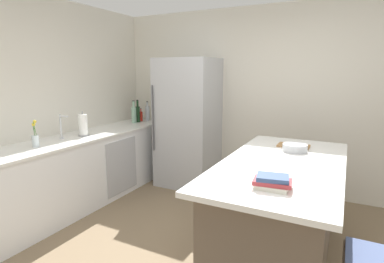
{
  "coord_description": "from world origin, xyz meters",
  "views": [
    {
      "loc": [
        0.92,
        -2.11,
        1.7
      ],
      "look_at": [
        -0.71,
        1.04,
        1.0
      ],
      "focal_mm": 28.45,
      "sensor_mm": 36.0,
      "label": 1
    }
  ],
  "objects_px": {
    "hot_sauce_bottle": "(141,116)",
    "mixing_bowl": "(295,148)",
    "flower_vase": "(35,138)",
    "kitchen_island": "(280,212)",
    "sink_faucet": "(62,126)",
    "soda_bottle": "(148,113)",
    "cutting_board": "(294,146)",
    "wine_bottle": "(138,113)",
    "paper_towel_roll": "(83,125)",
    "refrigerator": "(188,123)",
    "cookbook_stack": "(272,182)",
    "gin_bottle": "(134,114)"
  },
  "relations": [
    {
      "from": "refrigerator",
      "to": "paper_towel_roll",
      "type": "bearing_deg",
      "value": -124.82
    },
    {
      "from": "cutting_board",
      "to": "flower_vase",
      "type": "bearing_deg",
      "value": -155.38
    },
    {
      "from": "cutting_board",
      "to": "wine_bottle",
      "type": "bearing_deg",
      "value": 164.45
    },
    {
      "from": "sink_faucet",
      "to": "paper_towel_roll",
      "type": "height_order",
      "value": "paper_towel_roll"
    },
    {
      "from": "gin_bottle",
      "to": "soda_bottle",
      "type": "bearing_deg",
      "value": 77.24
    },
    {
      "from": "sink_faucet",
      "to": "soda_bottle",
      "type": "xyz_separation_m",
      "value": [
        0.09,
        1.63,
        -0.03
      ]
    },
    {
      "from": "hot_sauce_bottle",
      "to": "kitchen_island",
      "type": "bearing_deg",
      "value": -29.13
    },
    {
      "from": "hot_sauce_bottle",
      "to": "mixing_bowl",
      "type": "bearing_deg",
      "value": -21.26
    },
    {
      "from": "soda_bottle",
      "to": "cutting_board",
      "type": "bearing_deg",
      "value": -19.87
    },
    {
      "from": "gin_bottle",
      "to": "cookbook_stack",
      "type": "relative_size",
      "value": 1.33
    },
    {
      "from": "cutting_board",
      "to": "mixing_bowl",
      "type": "bearing_deg",
      "value": -77.77
    },
    {
      "from": "hot_sauce_bottle",
      "to": "refrigerator",
      "type": "bearing_deg",
      "value": -4.09
    },
    {
      "from": "hot_sauce_bottle",
      "to": "cutting_board",
      "type": "height_order",
      "value": "hot_sauce_bottle"
    },
    {
      "from": "hot_sauce_bottle",
      "to": "gin_bottle",
      "type": "height_order",
      "value": "gin_bottle"
    },
    {
      "from": "mixing_bowl",
      "to": "wine_bottle",
      "type": "bearing_deg",
      "value": 160.71
    },
    {
      "from": "refrigerator",
      "to": "hot_sauce_bottle",
      "type": "bearing_deg",
      "value": 175.91
    },
    {
      "from": "refrigerator",
      "to": "mixing_bowl",
      "type": "relative_size",
      "value": 8.04
    },
    {
      "from": "sink_faucet",
      "to": "wine_bottle",
      "type": "distance_m",
      "value": 1.44
    },
    {
      "from": "paper_towel_roll",
      "to": "hot_sauce_bottle",
      "type": "height_order",
      "value": "paper_towel_roll"
    },
    {
      "from": "flower_vase",
      "to": "mixing_bowl",
      "type": "height_order",
      "value": "flower_vase"
    },
    {
      "from": "mixing_bowl",
      "to": "sink_faucet",
      "type": "bearing_deg",
      "value": -168.35
    },
    {
      "from": "kitchen_island",
      "to": "sink_faucet",
      "type": "bearing_deg",
      "value": -177.33
    },
    {
      "from": "refrigerator",
      "to": "wine_bottle",
      "type": "bearing_deg",
      "value": -177.27
    },
    {
      "from": "kitchen_island",
      "to": "soda_bottle",
      "type": "distance_m",
      "value": 2.97
    },
    {
      "from": "refrigerator",
      "to": "soda_bottle",
      "type": "relative_size",
      "value": 5.87
    },
    {
      "from": "kitchen_island",
      "to": "sink_faucet",
      "type": "relative_size",
      "value": 6.67
    },
    {
      "from": "kitchen_island",
      "to": "flower_vase",
      "type": "distance_m",
      "value": 2.62
    },
    {
      "from": "hot_sauce_bottle",
      "to": "cookbook_stack",
      "type": "bearing_deg",
      "value": -38.4
    },
    {
      "from": "soda_bottle",
      "to": "cutting_board",
      "type": "relative_size",
      "value": 1.03
    },
    {
      "from": "kitchen_island",
      "to": "cutting_board",
      "type": "relative_size",
      "value": 6.38
    },
    {
      "from": "sink_faucet",
      "to": "mixing_bowl",
      "type": "relative_size",
      "value": 1.27
    },
    {
      "from": "refrigerator",
      "to": "soda_bottle",
      "type": "distance_m",
      "value": 0.86
    },
    {
      "from": "soda_bottle",
      "to": "wine_bottle",
      "type": "bearing_deg",
      "value": -105.66
    },
    {
      "from": "flower_vase",
      "to": "hot_sauce_bottle",
      "type": "bearing_deg",
      "value": 91.57
    },
    {
      "from": "refrigerator",
      "to": "cookbook_stack",
      "type": "bearing_deg",
      "value": -49.65
    },
    {
      "from": "refrigerator",
      "to": "cookbook_stack",
      "type": "xyz_separation_m",
      "value": [
        1.71,
        -2.01,
        0.03
      ]
    },
    {
      "from": "paper_towel_roll",
      "to": "flower_vase",
      "type": "bearing_deg",
      "value": -90.33
    },
    {
      "from": "soda_bottle",
      "to": "flower_vase",
      "type": "bearing_deg",
      "value": -90.49
    },
    {
      "from": "paper_towel_roll",
      "to": "hot_sauce_bottle",
      "type": "bearing_deg",
      "value": 92.55
    },
    {
      "from": "kitchen_island",
      "to": "wine_bottle",
      "type": "relative_size",
      "value": 5.59
    },
    {
      "from": "paper_towel_roll",
      "to": "cookbook_stack",
      "type": "distance_m",
      "value": 2.68
    },
    {
      "from": "hot_sauce_bottle",
      "to": "gin_bottle",
      "type": "distance_m",
      "value": 0.2
    },
    {
      "from": "soda_bottle",
      "to": "cutting_board",
      "type": "distance_m",
      "value": 2.64
    },
    {
      "from": "wine_bottle",
      "to": "cutting_board",
      "type": "distance_m",
      "value": 2.63
    },
    {
      "from": "flower_vase",
      "to": "gin_bottle",
      "type": "distance_m",
      "value": 1.76
    },
    {
      "from": "refrigerator",
      "to": "cutting_board",
      "type": "relative_size",
      "value": 6.03
    },
    {
      "from": "flower_vase",
      "to": "gin_bottle",
      "type": "bearing_deg",
      "value": 91.49
    },
    {
      "from": "flower_vase",
      "to": "soda_bottle",
      "type": "distance_m",
      "value": 2.04
    },
    {
      "from": "paper_towel_roll",
      "to": "cutting_board",
      "type": "bearing_deg",
      "value": 10.83
    },
    {
      "from": "kitchen_island",
      "to": "gin_bottle",
      "type": "xyz_separation_m",
      "value": [
        -2.55,
        1.23,
        0.57
      ]
    }
  ]
}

